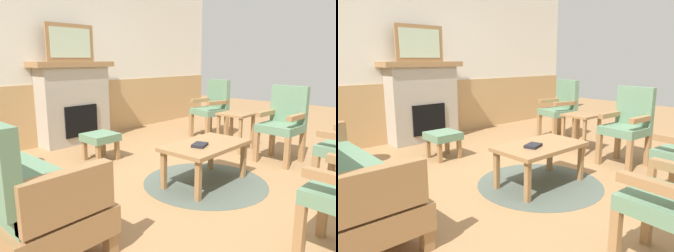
# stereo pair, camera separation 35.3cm
# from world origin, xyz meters

# --- Properties ---
(ground_plane) EXTENTS (14.00, 14.00, 0.00)m
(ground_plane) POSITION_xyz_m (0.00, 0.00, 0.00)
(ground_plane) COLOR #997047
(wall_back) EXTENTS (7.20, 0.14, 2.70)m
(wall_back) POSITION_xyz_m (0.00, 2.60, 1.31)
(wall_back) COLOR silver
(wall_back) RESTS_ON ground_plane
(fireplace) EXTENTS (1.30, 0.44, 1.28)m
(fireplace) POSITION_xyz_m (0.00, 2.35, 0.65)
(fireplace) COLOR #A39989
(fireplace) RESTS_ON ground_plane
(framed_picture) EXTENTS (0.80, 0.04, 0.56)m
(framed_picture) POSITION_xyz_m (0.00, 2.35, 1.56)
(framed_picture) COLOR olive
(framed_picture) RESTS_ON fireplace
(coffee_table) EXTENTS (0.96, 0.56, 0.44)m
(coffee_table) POSITION_xyz_m (-0.02, -0.21, 0.39)
(coffee_table) COLOR olive
(coffee_table) RESTS_ON ground_plane
(round_rug) EXTENTS (1.34, 1.34, 0.01)m
(round_rug) POSITION_xyz_m (-0.02, -0.21, 0.00)
(round_rug) COLOR #4C564C
(round_rug) RESTS_ON ground_plane
(book_on_table) EXTENTS (0.21, 0.18, 0.03)m
(book_on_table) POSITION_xyz_m (-0.15, -0.22, 0.46)
(book_on_table) COLOR black
(book_on_table) RESTS_ON coffee_table
(footstool) EXTENTS (0.40, 0.40, 0.36)m
(footstool) POSITION_xyz_m (-0.28, 1.30, 0.28)
(footstool) COLOR olive
(footstool) RESTS_ON ground_plane
(armchair_near_fireplace) EXTENTS (0.51, 0.51, 0.98)m
(armchair_near_fireplace) POSITION_xyz_m (1.31, -0.49, 0.54)
(armchair_near_fireplace) COLOR olive
(armchair_near_fireplace) RESTS_ON ground_plane
(armchair_by_window_left) EXTENTS (0.58, 0.58, 0.98)m
(armchair_by_window_left) POSITION_xyz_m (1.80, 0.96, 0.54)
(armchair_by_window_left) COLOR olive
(armchair_by_window_left) RESTS_ON ground_plane
(side_table) EXTENTS (0.44, 0.44, 0.55)m
(side_table) POSITION_xyz_m (1.36, 0.24, 0.43)
(side_table) COLOR olive
(side_table) RESTS_ON ground_plane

